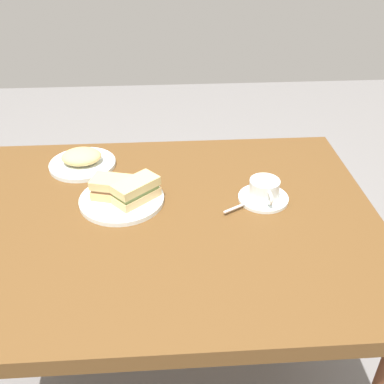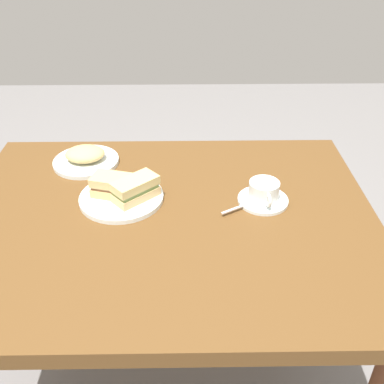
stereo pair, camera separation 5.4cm
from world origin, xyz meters
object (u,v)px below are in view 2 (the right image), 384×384
Objects in this scene: dining_table at (167,238)px; sandwich_front at (113,186)px; coffee_cup at (264,190)px; coffee_saucer at (263,200)px; side_plate at (86,161)px; spoon at (241,206)px; sandwich_back at (135,189)px; sandwich_plate at (122,198)px.

dining_table is 0.22m from sandwich_front.
dining_table is 10.42× the size of coffee_cup.
coffee_saucer is 0.03m from coffee_cup.
dining_table is at bearing -167.30° from coffee_saucer.
coffee_saucer is 0.68× the size of side_plate.
sandwich_front reaches higher than dining_table.
spoon is at bearing -9.84° from sandwich_front.
coffee_cup is at bearing -0.77° from sandwich_back.
spoon is at bearing -149.81° from coffee_saucer.
side_plate is (-0.56, 0.23, 0.00)m from coffee_saucer.
sandwich_back reaches higher than dining_table.
sandwich_back is 0.31m from spoon.
coffee_saucer is at bearing -3.18° from sandwich_front.
dining_table is at bearing -173.68° from spoon.
sandwich_front is 0.44m from coffee_saucer.
sandwich_plate is 2.70× the size of spoon.
coffee_cup is 0.60m from side_plate.
coffee_cup is at bearing 12.40° from dining_table.
sandwich_plate is 2.17× the size of coffee_cup.
side_plate is at bearing 150.82° from spoon.
side_plate is (-0.12, 0.21, -0.04)m from sandwich_front.
sandwich_back is at bearing 171.84° from spoon.
coffee_cup reaches higher than spoon.
sandwich_front reaches higher than side_plate.
sandwich_plate is 0.41m from coffee_saucer.
side_plate is (-0.14, 0.22, 0.00)m from sandwich_plate.
spoon reaches higher than side_plate.
spoon is 0.42× the size of side_plate.
side_plate is at bearing 133.02° from dining_table.
sandwich_front is at bearing 176.62° from coffee_cup.
sandwich_front is 0.44m from coffee_cup.
sandwich_back is (-0.09, 0.07, 0.13)m from dining_table.
sandwich_front is at bearing 176.82° from coffee_saucer.
sandwich_plate reaches higher than coffee_saucer.
sandwich_back reaches higher than sandwich_front.
coffee_cup reaches higher than sandwich_plate.
sandwich_back reaches higher than coffee_cup.
dining_table is 0.17m from sandwich_back.
coffee_saucer reaches higher than dining_table.
coffee_cup is 0.53× the size of side_plate.
spoon is (0.21, 0.02, 0.10)m from dining_table.
sandwich_front is 0.92× the size of sandwich_back.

